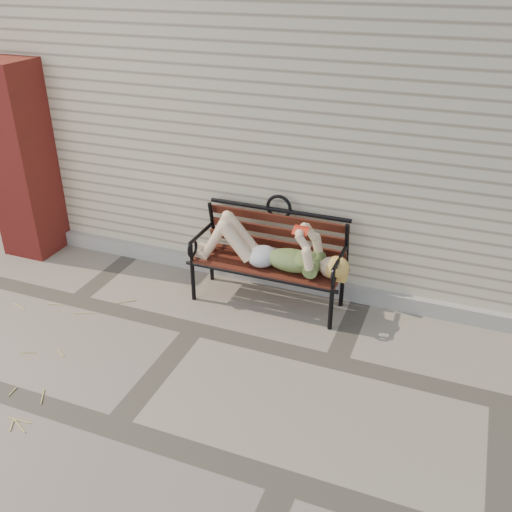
% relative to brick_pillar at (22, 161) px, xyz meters
% --- Properties ---
extents(ground, '(80.00, 80.00, 0.00)m').
position_rel_brick_pillar_xyz_m(ground, '(2.30, -0.75, -1.00)').
color(ground, gray).
rests_on(ground, ground).
extents(house_wall, '(8.00, 4.00, 3.00)m').
position_rel_brick_pillar_xyz_m(house_wall, '(2.30, 2.25, 0.50)').
color(house_wall, beige).
rests_on(house_wall, ground).
extents(foundation_strip, '(8.00, 0.10, 0.15)m').
position_rel_brick_pillar_xyz_m(foundation_strip, '(2.30, 0.22, -0.93)').
color(foundation_strip, '#9C958D').
rests_on(foundation_strip, ground).
extents(brick_pillar, '(0.50, 0.50, 2.00)m').
position_rel_brick_pillar_xyz_m(brick_pillar, '(0.00, 0.00, 0.00)').
color(brick_pillar, maroon).
rests_on(brick_pillar, ground).
extents(garden_bench, '(1.49, 0.59, 0.96)m').
position_rel_brick_pillar_xyz_m(garden_bench, '(2.73, -0.03, -0.46)').
color(garden_bench, black).
rests_on(garden_bench, ground).
extents(reading_woman, '(1.41, 0.32, 0.44)m').
position_rel_brick_pillar_xyz_m(reading_woman, '(2.74, -0.15, -0.43)').
color(reading_woman, '#08303E').
rests_on(reading_woman, ground).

